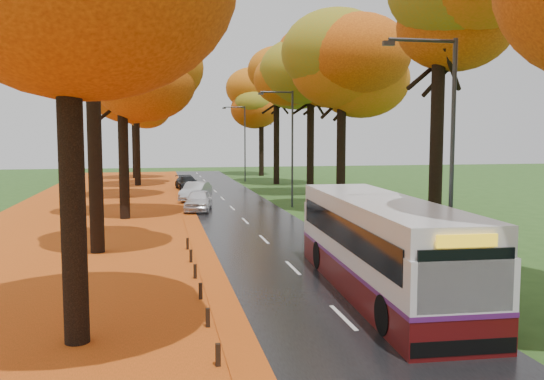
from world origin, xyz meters
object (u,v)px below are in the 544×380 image
object	(u,v)px
streetlamp_mid	(289,139)
bus	(381,244)
car_dark	(187,183)
streetlamp_near	(445,145)
car_silver	(196,192)
streetlamp_far	(243,137)
car_white	(198,200)

from	to	relation	value
streetlamp_mid	bus	size ratio (longest dim) A/B	0.70
bus	car_dark	bearing A→B (deg)	99.54
streetlamp_near	car_silver	world-z (taller)	streetlamp_near
streetlamp_far	car_dark	size ratio (longest dim) A/B	1.89
car_silver	car_dark	world-z (taller)	car_silver
streetlamp_near	car_dark	distance (m)	36.85
streetlamp_mid	car_white	bearing A→B (deg)	-171.29
streetlamp_near	bus	world-z (taller)	streetlamp_near
streetlamp_near	car_white	world-z (taller)	streetlamp_near
car_silver	streetlamp_near	bearing A→B (deg)	-57.88
streetlamp_near	streetlamp_mid	size ratio (longest dim) A/B	1.00
streetlamp_far	car_white	xyz separation A→B (m)	(-6.30, -22.96, -3.99)
streetlamp_mid	car_dark	xyz separation A→B (m)	(-6.30, 14.08, -4.06)
car_white	car_dark	world-z (taller)	car_white
car_white	car_dark	distance (m)	15.05
streetlamp_mid	car_white	xyz separation A→B (m)	(-6.30, -0.96, -3.99)
streetlamp_far	bus	distance (m)	43.94
streetlamp_mid	car_white	world-z (taller)	streetlamp_mid
streetlamp_near	streetlamp_far	world-z (taller)	same
streetlamp_far	car_white	world-z (taller)	streetlamp_far
streetlamp_near	car_dark	world-z (taller)	streetlamp_near
car_white	car_silver	size ratio (longest dim) A/B	0.94
bus	car_silver	distance (m)	26.89
streetlamp_mid	car_white	size ratio (longest dim) A/B	1.99
car_silver	car_dark	bearing A→B (deg)	110.50
bus	car_dark	xyz separation A→B (m)	(-4.30, 35.87, -0.94)
streetlamp_mid	streetlamp_near	bearing A→B (deg)	-90.00
streetlamp_near	car_white	distance (m)	22.32
streetlamp_near	car_dark	size ratio (longest dim) A/B	1.89
streetlamp_near	bus	xyz separation A→B (m)	(-2.00, 0.22, -3.12)
streetlamp_far	car_dark	world-z (taller)	streetlamp_far
streetlamp_near	streetlamp_far	size ratio (longest dim) A/B	1.00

